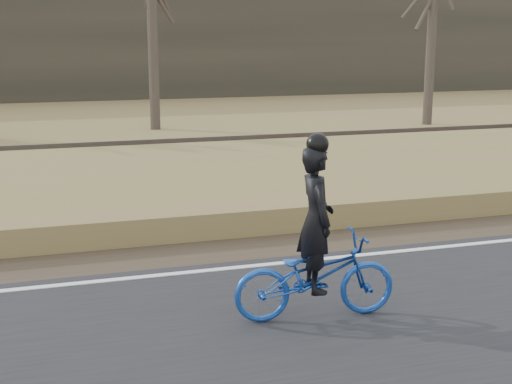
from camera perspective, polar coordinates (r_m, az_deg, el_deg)
name	(u,v)px	position (r m, az deg, el deg)	size (l,w,h in m)	color
ground	(119,289)	(9.94, -10.88, -7.60)	(120.00, 120.00, 0.00)	olive
road	(148,367)	(7.64, -8.63, -13.67)	(120.00, 6.00, 0.06)	black
edge_line	(117,279)	(10.10, -11.03, -6.88)	(120.00, 0.12, 0.01)	silver
shoulder	(110,261)	(11.06, -11.62, -5.42)	(120.00, 1.60, 0.04)	#473A2B
embankment	(93,204)	(13.89, -12.95, -0.93)	(120.00, 5.00, 0.44)	olive
ballast	(79,168)	(17.61, -13.96, 1.86)	(120.00, 3.00, 0.45)	slate
railroad	(78,156)	(17.55, -14.02, 2.83)	(120.00, 2.40, 0.29)	black
treeline_backdrop	(48,41)	(39.31, -16.30, 11.53)	(120.00, 4.00, 6.00)	#383328
cyclist	(315,261)	(8.47, 4.76, -5.55)	(2.01, 0.86, 2.23)	#16409A
bare_tree_center	(152,15)	(25.86, -8.31, 13.81)	(0.36, 0.36, 8.00)	#453B32
bare_tree_right	(432,31)	(27.84, 13.88, 12.39)	(0.36, 0.36, 6.94)	#453B32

